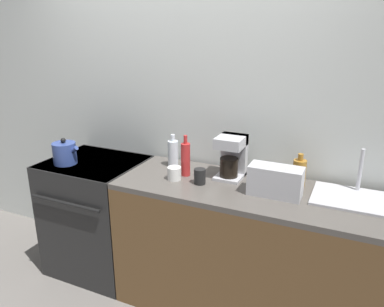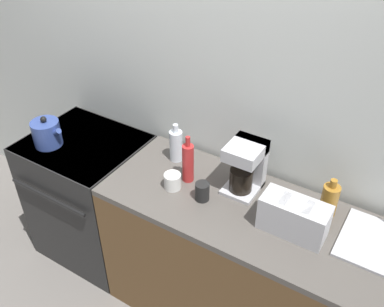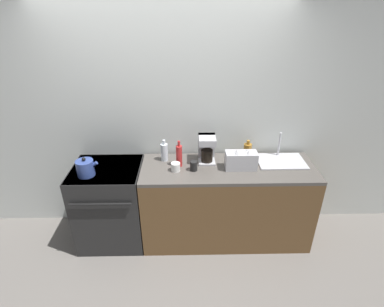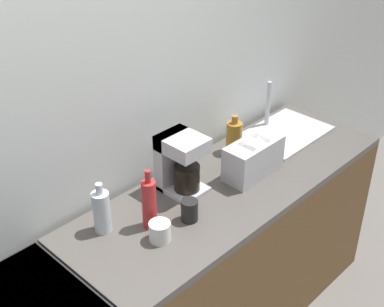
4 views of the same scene
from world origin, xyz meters
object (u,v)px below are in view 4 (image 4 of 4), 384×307
object	(u,v)px
bottle_clear	(102,211)
bottle_amber	(234,137)
coffee_maker	(179,161)
toaster	(253,158)
cup_white	(160,232)
bottle_red	(149,203)
cup_black	(189,210)

from	to	relation	value
bottle_clear	bottle_amber	size ratio (longest dim) A/B	1.12
bottle_clear	coffee_maker	bearing A→B (deg)	-1.71
toaster	bottle_amber	world-z (taller)	bottle_amber
bottle_amber	toaster	bearing A→B (deg)	-116.36
bottle_clear	bottle_amber	distance (m)	0.90
bottle_clear	cup_white	world-z (taller)	bottle_clear
bottle_red	bottle_clear	distance (m)	0.20
bottle_clear	cup_black	distance (m)	0.38
coffee_maker	bottle_amber	world-z (taller)	coffee_maker
bottle_red	bottle_clear	xyz separation A→B (m)	(-0.16, 0.12, -0.02)
bottle_red	bottle_clear	world-z (taller)	bottle_red
bottle_clear	cup_white	xyz separation A→B (m)	(0.13, -0.22, -0.06)
bottle_clear	bottle_amber	world-z (taller)	bottle_clear
coffee_maker	bottle_red	size ratio (longest dim) A/B	1.02
bottle_amber	cup_black	world-z (taller)	bottle_amber
coffee_maker	bottle_clear	world-z (taller)	coffee_maker
coffee_maker	bottle_red	bearing A→B (deg)	-159.41
toaster	coffee_maker	bearing A→B (deg)	152.76
coffee_maker	cup_black	distance (m)	0.27
bottle_clear	toaster	bearing A→B (deg)	-13.38
bottle_red	cup_white	world-z (taller)	bottle_red
bottle_amber	cup_black	size ratio (longest dim) A/B	2.10
toaster	bottle_amber	xyz separation A→B (m)	(0.10, 0.21, -0.00)
cup_black	bottle_clear	bearing A→B (deg)	144.68
bottle_clear	bottle_red	bearing A→B (deg)	-37.41
toaster	bottle_clear	size ratio (longest dim) A/B	1.33
bottle_red	cup_black	xyz separation A→B (m)	(0.15, -0.10, -0.07)
toaster	coffee_maker	xyz separation A→B (m)	(-0.34, 0.17, 0.06)
coffee_maker	cup_black	world-z (taller)	coffee_maker
bottle_red	cup_black	distance (m)	0.19
bottle_red	cup_black	world-z (taller)	bottle_red
coffee_maker	cup_black	size ratio (longest dim) A/B	2.84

